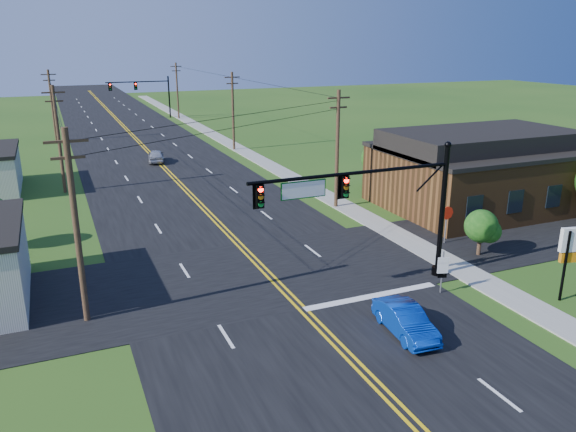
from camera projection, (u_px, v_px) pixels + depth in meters
name	position (u px, v px, depth m)	size (l,w,h in m)	color
ground	(376.00, 391.00, 20.87)	(260.00, 260.00, 0.00)	#244B15
road_main	(148.00, 153.00, 64.78)	(16.00, 220.00, 0.04)	black
road_cross	(263.00, 273.00, 31.40)	(70.00, 10.00, 0.04)	black
sidewalk	(263.00, 162.00, 59.90)	(2.00, 160.00, 0.08)	gray
signal_mast_main	(371.00, 201.00, 28.08)	(11.30, 0.60, 7.48)	black
signal_mast_far	(142.00, 91.00, 91.42)	(10.98, 0.60, 7.48)	black
brick_building	(477.00, 177.00, 43.41)	(14.20, 11.20, 4.70)	brown
utility_pole_left_a	(76.00, 224.00, 24.70)	(1.80, 0.28, 9.00)	#3A251A
utility_pole_left_b	(59.00, 138.00, 46.66)	(1.80, 0.28, 9.00)	#3A251A
utility_pole_left_c	(52.00, 105.00, 70.37)	(1.80, 0.28, 9.00)	#3A251A
utility_pole_right_a	(337.00, 147.00, 42.42)	(1.80, 0.28, 9.00)	#3A251A
utility_pole_right_b	(233.00, 110.00, 65.26)	(1.80, 0.28, 9.00)	#3A251A
utility_pole_right_c	(177.00, 90.00, 91.61)	(1.80, 0.28, 9.00)	#3A251A
tree_right_back	(378.00, 159.00, 48.88)	(3.00, 3.00, 4.10)	#3A251A
shrub_corner	(481.00, 226.00, 33.50)	(2.00, 2.00, 2.86)	#3A251A
blue_car	(405.00, 321.00, 24.70)	(1.38, 3.97, 1.31)	#0734AA
distant_car	(156.00, 156.00, 59.58)	(1.58, 3.92, 1.33)	#B4B4B9
route_sign	(443.00, 269.00, 28.51)	(0.56, 0.21, 2.30)	slate
stop_sign	(447.00, 217.00, 35.47)	(0.89, 0.12, 2.49)	slate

